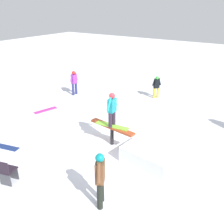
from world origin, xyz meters
TOP-DOWN VIEW (x-y plane):
  - ground_plane at (0.00, 0.00)m, footprint 60.00×60.00m
  - rail_feature at (0.00, 0.00)m, footprint 2.07×0.52m
  - snow_kicker_ramp at (-1.85, 0.22)m, footprint 1.97×1.70m
  - main_rider_on_rail at (0.00, 0.00)m, footprint 1.41×0.75m
  - bystander_brown at (-1.55, 2.89)m, footprint 0.40×0.65m
  - bystander_purple at (5.21, -3.66)m, footprint 0.22×0.62m
  - bystander_black at (0.79, -5.88)m, footprint 0.41×0.51m
  - loose_snowboard_magenta at (4.82, -0.88)m, footprint 0.60×1.28m
  - loose_snowboard_navy at (3.42, 2.56)m, footprint 1.30×0.58m
  - folding_chair at (1.40, 3.77)m, footprint 0.54×0.54m

SIDE VIEW (x-z plane):
  - ground_plane at x=0.00m, z-range 0.00..0.00m
  - loose_snowboard_magenta at x=4.82m, z-range 0.00..0.02m
  - loose_snowboard_navy at x=3.42m, z-range 0.00..0.02m
  - snow_kicker_ramp at x=-1.85m, z-range 0.00..0.60m
  - folding_chair at x=1.40m, z-range -0.03..0.85m
  - rail_feature at x=0.00m, z-range 0.27..1.08m
  - bystander_black at x=0.79m, z-range 0.08..1.39m
  - bystander_purple at x=5.21m, z-range 0.09..1.56m
  - bystander_brown at x=-1.55m, z-range 0.10..1.78m
  - main_rider_on_rail at x=0.00m, z-range 0.81..2.18m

